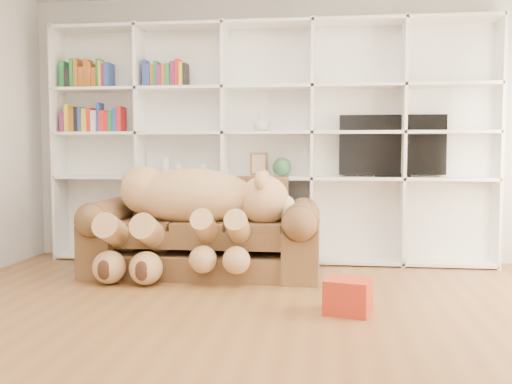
# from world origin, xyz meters

# --- Properties ---
(floor) EXTENTS (5.00, 5.00, 0.00)m
(floor) POSITION_xyz_m (0.00, 0.00, 0.00)
(floor) COLOR brown
(floor) RESTS_ON ground
(wall_back) EXTENTS (5.00, 0.02, 2.70)m
(wall_back) POSITION_xyz_m (0.00, 2.50, 1.35)
(wall_back) COLOR silver
(wall_back) RESTS_ON floor
(bookshelf) EXTENTS (4.43, 0.35, 2.40)m
(bookshelf) POSITION_xyz_m (-0.24, 2.36, 1.31)
(bookshelf) COLOR white
(bookshelf) RESTS_ON floor
(sofa) EXTENTS (2.08, 0.90, 0.88)m
(sofa) POSITION_xyz_m (-0.52, 1.70, 0.33)
(sofa) COLOR brown
(sofa) RESTS_ON floor
(teddy_bear) EXTENTS (1.68, 0.89, 0.97)m
(teddy_bear) POSITION_xyz_m (-0.61, 1.52, 0.62)
(teddy_bear) COLOR tan
(teddy_bear) RESTS_ON sofa
(throw_pillow) EXTENTS (0.43, 0.35, 0.40)m
(throw_pillow) POSITION_xyz_m (-0.96, 1.84, 0.63)
(throw_pillow) COLOR maroon
(throw_pillow) RESTS_ON sofa
(gift_box) EXTENTS (0.36, 0.34, 0.24)m
(gift_box) POSITION_xyz_m (0.74, 0.52, 0.12)
(gift_box) COLOR #B02C17
(gift_box) RESTS_ON floor
(tv) EXTENTS (1.03, 0.18, 0.61)m
(tv) POSITION_xyz_m (1.22, 2.35, 1.16)
(tv) COLOR black
(tv) RESTS_ON bookshelf
(picture_frame) EXTENTS (0.18, 0.10, 0.23)m
(picture_frame) POSITION_xyz_m (-0.09, 2.30, 0.99)
(picture_frame) COLOR brown
(picture_frame) RESTS_ON bookshelf
(green_vase) EXTENTS (0.19, 0.19, 0.19)m
(green_vase) POSITION_xyz_m (0.14, 2.30, 0.96)
(green_vase) COLOR #2F5C3B
(green_vase) RESTS_ON bookshelf
(figurine_tall) EXTENTS (0.12, 0.12, 0.18)m
(figurine_tall) POSITION_xyz_m (-1.06, 2.30, 0.96)
(figurine_tall) COLOR beige
(figurine_tall) RESTS_ON bookshelf
(figurine_short) EXTENTS (0.08, 0.08, 0.13)m
(figurine_short) POSITION_xyz_m (-0.93, 2.30, 0.93)
(figurine_short) COLOR beige
(figurine_short) RESTS_ON bookshelf
(snow_globe) EXTENTS (0.12, 0.12, 0.12)m
(snow_globe) POSITION_xyz_m (-0.66, 2.30, 0.93)
(snow_globe) COLOR silver
(snow_globe) RESTS_ON bookshelf
(shelf_vase) EXTENTS (0.22, 0.22, 0.17)m
(shelf_vase) POSITION_xyz_m (-0.07, 2.30, 1.40)
(shelf_vase) COLOR beige
(shelf_vase) RESTS_ON bookshelf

